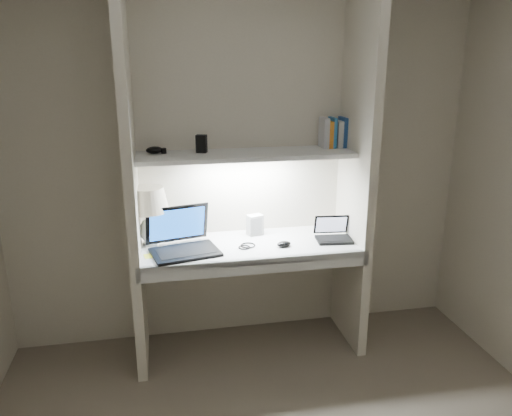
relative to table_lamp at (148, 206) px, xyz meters
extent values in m
cube|color=beige|center=(0.64, 0.16, 0.22)|extent=(3.20, 0.01, 2.50)
cube|color=beige|center=(-0.09, -0.11, 0.22)|extent=(0.06, 0.55, 2.50)
cube|color=beige|center=(1.37, -0.11, 0.22)|extent=(0.06, 0.55, 2.50)
cube|color=white|center=(0.64, -0.11, -0.28)|extent=(1.40, 0.55, 0.04)
cube|color=silver|center=(0.64, -0.37, -0.31)|extent=(1.46, 0.03, 0.10)
cube|color=silver|center=(0.64, -0.02, 0.32)|extent=(1.40, 0.36, 0.03)
cube|color=white|center=(0.64, -0.02, 0.30)|extent=(0.60, 0.04, 0.02)
cylinder|color=white|center=(0.00, 0.00, -0.25)|extent=(0.10, 0.10, 0.02)
ellipsoid|color=white|center=(0.00, 0.00, -0.17)|extent=(0.13, 0.13, 0.17)
cylinder|color=white|center=(0.00, 0.00, -0.07)|extent=(0.02, 0.02, 0.07)
sphere|color=#FFD899|center=(0.00, 0.00, 0.00)|extent=(0.04, 0.04, 0.04)
cube|color=black|center=(0.22, -0.21, -0.25)|extent=(0.46, 0.37, 0.02)
cube|color=black|center=(0.22, -0.21, -0.24)|extent=(0.38, 0.27, 0.00)
cube|color=black|center=(0.18, -0.04, -0.12)|extent=(0.42, 0.16, 0.26)
cube|color=blue|center=(0.18, -0.04, -0.12)|extent=(0.36, 0.13, 0.21)
cube|color=black|center=(1.21, -0.17, -0.25)|extent=(0.25, 0.19, 0.02)
cube|color=black|center=(1.21, -0.17, -0.24)|extent=(0.21, 0.13, 0.00)
cube|color=black|center=(1.22, -0.07, -0.18)|extent=(0.24, 0.07, 0.14)
cube|color=#ACB4D3|center=(1.22, -0.08, -0.18)|extent=(0.21, 0.06, 0.11)
cube|color=silver|center=(0.71, 0.05, -0.19)|extent=(0.12, 0.10, 0.14)
ellipsoid|color=black|center=(0.86, -0.21, -0.25)|extent=(0.11, 0.08, 0.04)
torus|color=black|center=(0.63, -0.16, -0.26)|extent=(0.11, 0.11, 0.01)
cube|color=#EFF934|center=(0.00, -0.20, -0.26)|extent=(0.09, 0.09, 0.00)
cube|color=white|center=(1.35, 0.07, 0.42)|extent=(0.03, 0.13, 0.18)
cube|color=#214A87|center=(1.33, 0.07, 0.43)|extent=(0.04, 0.13, 0.20)
cube|color=#BABBB7|center=(1.29, 0.07, 0.42)|extent=(0.04, 0.13, 0.18)
cube|color=#266DA8|center=(1.25, 0.07, 0.43)|extent=(0.02, 0.13, 0.20)
cube|color=orange|center=(1.23, 0.07, 0.42)|extent=(0.03, 0.13, 0.18)
cube|color=silver|center=(1.19, 0.07, 0.43)|extent=(0.04, 0.13, 0.20)
cube|color=black|center=(0.36, 0.04, 0.39)|extent=(0.08, 0.07, 0.11)
ellipsoid|color=black|center=(0.06, 0.05, 0.36)|extent=(0.12, 0.10, 0.05)
camera|label=1|loc=(0.09, -3.16, 0.92)|focal=35.00mm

